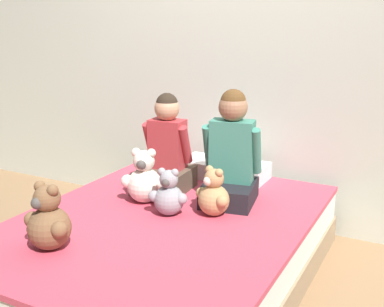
% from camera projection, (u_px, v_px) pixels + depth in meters
% --- Properties ---
extents(ground_plane, '(14.00, 14.00, 0.00)m').
position_uv_depth(ground_plane, '(165.00, 280.00, 2.69)').
color(ground_plane, '#93704C').
extents(wall_behind_bed, '(8.00, 0.06, 2.50)m').
position_uv_depth(wall_behind_bed, '(243.00, 44.00, 3.27)').
color(wall_behind_bed, beige).
rests_on(wall_behind_bed, ground_plane).
extents(bed, '(1.47, 1.91, 0.38)m').
position_uv_depth(bed, '(165.00, 249.00, 2.64)').
color(bed, '#997F60').
rests_on(bed, ground_plane).
extents(child_on_left, '(0.32, 0.37, 0.61)m').
position_uv_depth(child_on_left, '(166.00, 154.00, 2.97)').
color(child_on_left, brown).
rests_on(child_on_left, bed).
extents(child_on_right, '(0.36, 0.39, 0.66)m').
position_uv_depth(child_on_right, '(231.00, 155.00, 2.77)').
color(child_on_right, black).
rests_on(child_on_right, bed).
extents(teddy_bear_held_by_left_child, '(0.26, 0.20, 0.32)m').
position_uv_depth(teddy_bear_held_by_left_child, '(144.00, 180.00, 2.78)').
color(teddy_bear_held_by_left_child, silver).
rests_on(teddy_bear_held_by_left_child, bed).
extents(teddy_bear_held_by_right_child, '(0.22, 0.17, 0.27)m').
position_uv_depth(teddy_bear_held_by_right_child, '(214.00, 195.00, 2.60)').
color(teddy_bear_held_by_right_child, tan).
rests_on(teddy_bear_held_by_right_child, bed).
extents(teddy_bear_between_children, '(0.22, 0.17, 0.26)m').
position_uv_depth(teddy_bear_between_children, '(168.00, 195.00, 2.61)').
color(teddy_bear_between_children, '#939399').
rests_on(teddy_bear_between_children, bed).
extents(teddy_bear_at_foot_of_bed, '(0.27, 0.20, 0.32)m').
position_uv_depth(teddy_bear_at_foot_of_bed, '(48.00, 221.00, 2.21)').
color(teddy_bear_at_foot_of_bed, brown).
rests_on(teddy_bear_at_foot_of_bed, bed).
extents(pillow_at_headboard, '(0.58, 0.27, 0.11)m').
position_uv_depth(pillow_at_headboard, '(224.00, 169.00, 3.25)').
color(pillow_at_headboard, white).
rests_on(pillow_at_headboard, bed).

